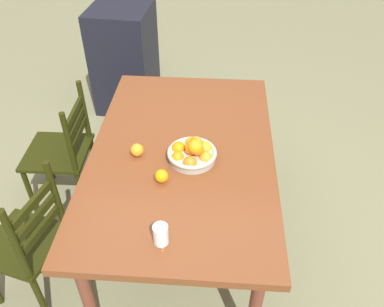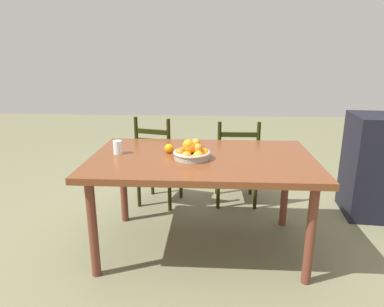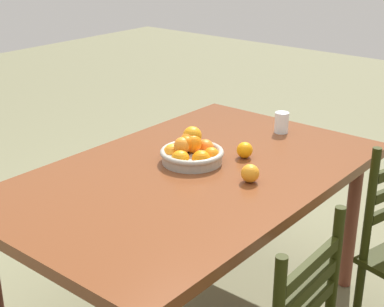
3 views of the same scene
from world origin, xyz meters
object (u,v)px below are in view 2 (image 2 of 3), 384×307
object	(u,v)px
dining_table	(202,165)
orange_loose_0	(196,143)
fruit_bowl	(192,152)
orange_loose_1	(169,148)
drinking_glass	(118,147)
chair_near_window	(158,163)
cabinet	(379,166)
chair_by_cabinet	(236,163)

from	to	relation	value
dining_table	orange_loose_0	size ratio (longest dim) A/B	22.56
fruit_bowl	orange_loose_1	distance (m)	0.24
fruit_bowl	drinking_glass	distance (m)	0.59
orange_loose_0	chair_near_window	bearing A→B (deg)	126.16
dining_table	drinking_glass	distance (m)	0.66
orange_loose_1	dining_table	bearing A→B (deg)	-18.01
chair_near_window	cabinet	bearing A→B (deg)	-168.67
dining_table	chair_near_window	bearing A→B (deg)	120.14
orange_loose_1	chair_by_cabinet	bearing A→B (deg)	53.32
dining_table	orange_loose_1	world-z (taller)	orange_loose_1
orange_loose_0	drinking_glass	size ratio (longest dim) A/B	0.72
dining_table	drinking_glass	xyz separation A→B (m)	(-0.65, 0.04, 0.12)
orange_loose_0	orange_loose_1	world-z (taller)	orange_loose_0
chair_near_window	fruit_bowl	bearing A→B (deg)	128.70
cabinet	orange_loose_1	bearing A→B (deg)	-157.45
chair_near_window	drinking_glass	size ratio (longest dim) A/B	9.00
dining_table	orange_loose_1	size ratio (longest dim) A/B	23.57
chair_by_cabinet	fruit_bowl	bearing A→B (deg)	65.82
cabinet	fruit_bowl	world-z (taller)	cabinet
fruit_bowl	orange_loose_1	world-z (taller)	fruit_bowl
cabinet	dining_table	bearing A→B (deg)	-152.32
chair_by_cabinet	fruit_bowl	xyz separation A→B (m)	(-0.40, -0.94, 0.38)
chair_near_window	drinking_glass	world-z (taller)	chair_near_window
cabinet	fruit_bowl	xyz separation A→B (m)	(-1.72, -0.76, 0.33)
orange_loose_0	fruit_bowl	bearing A→B (deg)	-91.95
dining_table	fruit_bowl	bearing A→B (deg)	-137.79
dining_table	cabinet	world-z (taller)	cabinet
dining_table	chair_by_cabinet	xyz separation A→B (m)	(0.33, 0.87, -0.26)
cabinet	drinking_glass	distance (m)	2.42
drinking_glass	chair_near_window	bearing A→B (deg)	76.55
orange_loose_1	drinking_glass	world-z (taller)	drinking_glass
chair_near_window	chair_by_cabinet	xyz separation A→B (m)	(0.79, 0.07, -0.00)
orange_loose_1	drinking_glass	distance (m)	0.39
chair_by_cabinet	fruit_bowl	distance (m)	1.09
chair_near_window	fruit_bowl	distance (m)	1.03
orange_loose_0	orange_loose_1	xyz separation A→B (m)	(-0.20, -0.16, -0.00)
chair_by_cabinet	drinking_glass	size ratio (longest dim) A/B	8.64
orange_loose_0	drinking_glass	bearing A→B (deg)	-160.19
dining_table	chair_near_window	size ratio (longest dim) A/B	1.80
cabinet	orange_loose_1	xyz separation A→B (m)	(-1.91, -0.61, 0.32)
fruit_bowl	cabinet	bearing A→B (deg)	23.88
orange_loose_0	dining_table	bearing A→B (deg)	-76.25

